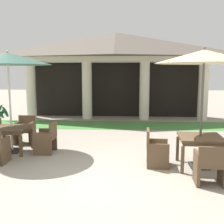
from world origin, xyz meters
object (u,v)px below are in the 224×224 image
at_px(patio_chair_mid_left_west, 156,150).
at_px(potted_palm_left_edge, 1,130).
at_px(patio_chair_mid_left_south, 210,165).
at_px(patio_umbrella_near_foreground, 8,59).
at_px(patio_umbrella_mid_left, 204,58).
at_px(patio_table_mid_left, 200,140).
at_px(patio_chair_near_foreground_north, 25,130).
at_px(patio_table_near_foreground, 11,130).
at_px(patio_chair_near_foreground_east, 46,138).

height_order(patio_chair_mid_left_west, potted_palm_left_edge, potted_palm_left_edge).
bearing_deg(patio_chair_mid_left_south, patio_umbrella_near_foreground, 161.08).
bearing_deg(patio_umbrella_near_foreground, patio_chair_mid_left_south, -22.22).
bearing_deg(patio_umbrella_mid_left, patio_umbrella_near_foreground, 168.73).
xyz_separation_m(patio_table_mid_left, patio_chair_mid_left_west, (-1.02, 0.06, -0.26)).
distance_m(patio_umbrella_mid_left, patio_chair_mid_left_south, 2.38).
height_order(patio_chair_near_foreground_north, patio_umbrella_mid_left, patio_umbrella_mid_left).
bearing_deg(patio_umbrella_near_foreground, patio_table_near_foreground, 0.00).
bearing_deg(patio_chair_near_foreground_north, patio_table_mid_left, 158.60).
xyz_separation_m(patio_table_near_foreground, patio_umbrella_mid_left, (4.96, -0.99, 1.94)).
relative_size(patio_table_near_foreground, patio_chair_mid_left_west, 1.05).
relative_size(patio_table_near_foreground, patio_umbrella_mid_left, 0.33).
height_order(patio_chair_near_foreground_north, patio_chair_near_foreground_east, patio_chair_near_foreground_east).
relative_size(patio_chair_near_foreground_north, patio_chair_mid_left_west, 0.98).
xyz_separation_m(patio_chair_near_foreground_east, potted_palm_left_edge, (-1.87, 1.21, -0.03)).
height_order(patio_chair_near_foreground_east, patio_chair_mid_left_west, patio_chair_mid_left_west).
bearing_deg(patio_umbrella_mid_left, patio_table_near_foreground, 168.73).
xyz_separation_m(patio_chair_near_foreground_north, patio_chair_near_foreground_east, (0.99, -0.99, -0.00)).
relative_size(patio_chair_mid_left_south, patio_chair_mid_left_west, 0.94).
bearing_deg(patio_umbrella_near_foreground, potted_palm_left_edge, 126.25).
distance_m(patio_chair_near_foreground_east, patio_chair_mid_left_west, 3.09).
relative_size(patio_chair_near_foreground_north, patio_chair_mid_left_south, 1.04).
xyz_separation_m(patio_chair_mid_left_south, potted_palm_left_edge, (-5.78, 3.21, -0.02)).
bearing_deg(patio_umbrella_mid_left, patio_chair_mid_left_south, -93.30).
bearing_deg(patio_umbrella_mid_left, patio_table_mid_left, 90.00).
xyz_separation_m(patio_umbrella_near_foreground, potted_palm_left_edge, (-0.88, 1.20, -2.20)).
bearing_deg(patio_chair_near_foreground_east, patio_chair_mid_left_south, -116.70).
distance_m(patio_table_mid_left, potted_palm_left_edge, 6.25).
bearing_deg(patio_table_mid_left, patio_umbrella_near_foreground, 168.73).
distance_m(patio_table_mid_left, patio_chair_mid_left_west, 1.06).
bearing_deg(potted_palm_left_edge, patio_chair_near_foreground_east, -32.83).
xyz_separation_m(patio_umbrella_mid_left, potted_palm_left_edge, (-5.84, 2.19, -2.18)).
bearing_deg(patio_umbrella_mid_left, potted_palm_left_edge, 159.44).
relative_size(patio_chair_near_foreground_north, patio_table_mid_left, 0.83).
xyz_separation_m(patio_table_mid_left, potted_palm_left_edge, (-5.84, 2.19, -0.27)).
xyz_separation_m(patio_chair_near_foreground_east, patio_umbrella_mid_left, (3.97, -0.98, 2.15)).
height_order(patio_umbrella_mid_left, potted_palm_left_edge, patio_umbrella_mid_left).
distance_m(patio_chair_mid_left_west, potted_palm_left_edge, 5.27).
height_order(patio_umbrella_near_foreground, patio_table_mid_left, patio_umbrella_near_foreground).
relative_size(patio_chair_mid_left_south, potted_palm_left_edge, 0.68).
relative_size(patio_table_near_foreground, patio_umbrella_near_foreground, 0.33).
relative_size(patio_table_mid_left, patio_umbrella_mid_left, 0.37).
bearing_deg(patio_chair_near_foreground_east, patio_chair_near_foreground_north, 45.13).
distance_m(patio_umbrella_near_foreground, patio_umbrella_mid_left, 5.06).
relative_size(patio_table_near_foreground, patio_table_mid_left, 0.89).
xyz_separation_m(patio_table_near_foreground, patio_chair_near_foreground_north, (0.01, 0.99, -0.21)).
xyz_separation_m(patio_table_mid_left, patio_umbrella_mid_left, (0.00, -0.00, 1.91)).
height_order(patio_table_near_foreground, patio_umbrella_mid_left, patio_umbrella_mid_left).
xyz_separation_m(patio_table_near_foreground, patio_chair_mid_left_west, (3.94, -0.93, -0.23)).
height_order(patio_umbrella_near_foreground, patio_umbrella_mid_left, patio_umbrella_near_foreground).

